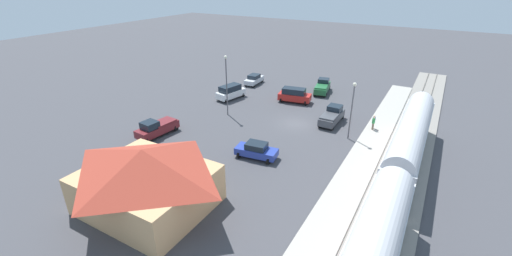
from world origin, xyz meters
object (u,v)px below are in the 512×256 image
suv_white (231,92)px  light_pole_near_platform (352,104)px  station_building (146,178)px  pedestrian_waiting_far (373,122)px  suv_red (294,95)px  pickup_charcoal (332,116)px  sedan_silver (254,79)px  pedestrian_on_platform (374,121)px  light_pole_lot_center (226,79)px  pickup_maroon (157,128)px  sedan_blue (256,150)px  pickup_green (322,87)px  passenger_train (394,189)px

suv_white → light_pole_near_platform: size_ratio=0.74×
station_building → pedestrian_waiting_far: 27.93m
station_building → suv_red: size_ratio=2.10×
suv_white → pickup_charcoal: bearing=176.0°
sedan_silver → pedestrian_on_platform: bearing=157.7°
station_building → light_pole_near_platform: bearing=-118.0°
station_building → light_pole_lot_center: light_pole_lot_center is taller
pickup_maroon → light_pole_lot_center: (-3.78, -9.80, 4.17)m
pedestrian_waiting_far → suv_white: (22.18, -1.33, -0.13)m
pedestrian_waiting_far → pickup_maroon: pickup_maroon is taller
sedan_blue → pickup_green: 24.26m
sedan_blue → light_pole_lot_center: 13.43m
station_building → pickup_charcoal: (-8.00, -24.65, -1.82)m
sedan_silver → suv_white: bearing=94.2°
pedestrian_waiting_far → light_pole_near_platform: size_ratio=0.24×
suv_white → passenger_train: bearing=147.1°
suv_red → pickup_charcoal: suv_red is taller
suv_red → sedan_blue: size_ratio=1.10×
pedestrian_waiting_far → pickup_charcoal: pickup_charcoal is taller
passenger_train → station_building: (18.00, 8.46, -0.01)m
sedan_silver → light_pole_lot_center: size_ratio=0.55×
suv_red → sedan_blue: bearing=100.8°
passenger_train → sedan_blue: size_ratio=8.14×
station_building → pickup_charcoal: station_building is taller
passenger_train → pedestrian_on_platform: 17.25m
light_pole_near_platform → passenger_train: bearing=118.3°
pickup_green → light_pole_lot_center: size_ratio=0.68×
pedestrian_waiting_far → pickup_maroon: bearing=32.0°
sedan_blue → passenger_train: bearing=167.2°
suv_white → sedan_silver: suv_white is taller
pickup_charcoal → light_pole_lot_center: bearing=18.3°
station_building → sedan_blue: bearing=-108.3°
station_building → pedestrian_waiting_far: station_building is taller
light_pole_lot_center → pickup_green: bearing=-117.9°
pickup_charcoal → pickup_green: bearing=-64.8°
pedestrian_waiting_far → sedan_blue: bearing=53.7°
passenger_train → pedestrian_waiting_far: 16.80m
pedestrian_on_platform → sedan_blue: 16.29m
suv_red → pickup_green: size_ratio=0.91×
suv_white → sedan_blue: bearing=131.9°
pedestrian_waiting_far → pickup_green: (10.61, -11.38, -0.25)m
light_pole_lot_center → pedestrian_waiting_far: bearing=-167.0°
pedestrian_on_platform → pickup_green: bearing=-46.0°
sedan_blue → suv_white: (12.72, -14.18, 0.27)m
pedestrian_waiting_far → light_pole_lot_center: size_ratio=0.20×
station_building → pickup_maroon: size_ratio=1.95×
suv_white → sedan_silver: 8.48m
sedan_blue → light_pole_lot_center: (9.47, -8.49, 4.32)m
suv_red → sedan_silver: bearing=-26.1°
sedan_blue → light_pole_lot_center: size_ratio=0.56×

